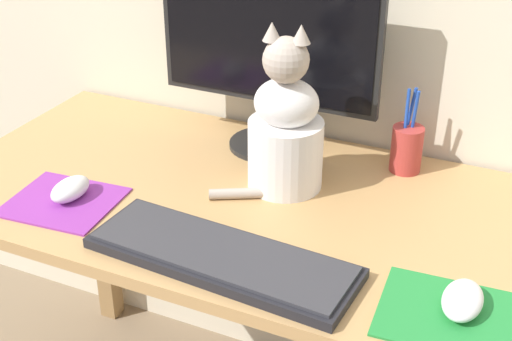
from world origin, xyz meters
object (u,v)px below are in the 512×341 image
object	(u,v)px
monitor	(268,50)
pen_cup	(407,148)
keyboard	(222,256)
computer_mouse_left	(70,189)
cat	(285,129)
computer_mouse_right	(463,300)

from	to	relation	value
monitor	pen_cup	size ratio (longest dim) A/B	2.72
monitor	pen_cup	distance (m)	0.35
monitor	keyboard	size ratio (longest dim) A/B	1.02
keyboard	pen_cup	xyz separation A→B (m)	(0.20, 0.45, 0.04)
monitor	computer_mouse_left	xyz separation A→B (m)	(-0.25, -0.37, -0.20)
monitor	cat	bearing A→B (deg)	-55.28
cat	pen_cup	bearing A→B (deg)	30.96
computer_mouse_left	pen_cup	world-z (taller)	pen_cup
cat	monitor	bearing A→B (deg)	116.67
monitor	computer_mouse_right	distance (m)	0.67
pen_cup	computer_mouse_left	bearing A→B (deg)	-145.32
computer_mouse_left	computer_mouse_right	bearing A→B (deg)	-1.79
computer_mouse_right	pen_cup	xyz separation A→B (m)	(-0.19, 0.41, 0.03)
computer_mouse_right	pen_cup	bearing A→B (deg)	115.05
monitor	computer_mouse_right	size ratio (longest dim) A/B	4.66
monitor	computer_mouse_left	distance (m)	0.49
monitor	computer_mouse_right	bearing A→B (deg)	-38.23
keyboard	pen_cup	size ratio (longest dim) A/B	2.67
monitor	cat	xyz separation A→B (m)	(0.10, -0.15, -0.10)
keyboard	computer_mouse_left	xyz separation A→B (m)	(-0.36, 0.06, 0.01)
monitor	computer_mouse_right	world-z (taller)	monitor
monitor	keyboard	world-z (taller)	monitor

